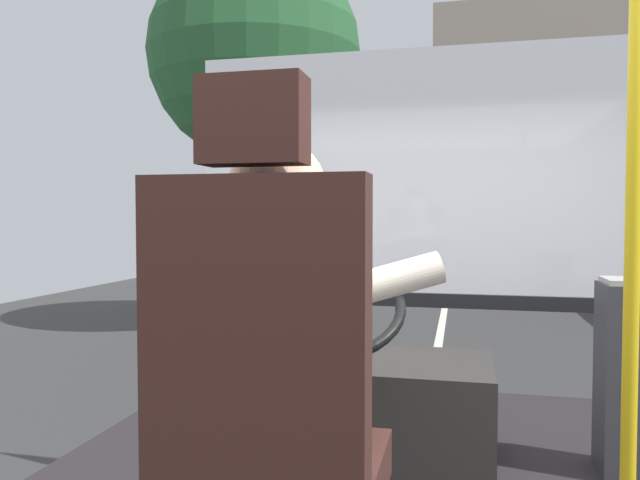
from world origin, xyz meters
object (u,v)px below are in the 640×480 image
at_px(handrail_pole, 633,223).
at_px(bus_driver, 283,338).
at_px(fare_box, 630,377).
at_px(steering_console, 357,402).
at_px(driver_seat, 269,420).

bearing_deg(handrail_pole, bus_driver, -150.15).
height_order(handrail_pole, fare_box, handrail_pole).
relative_size(steering_console, handrail_pole, 0.57).
distance_m(bus_driver, handrail_pole, 1.07).
xyz_separation_m(driver_seat, fare_box, (1.05, 1.22, -0.16)).
bearing_deg(fare_box, bus_driver, -133.43).
relative_size(steering_console, fare_box, 1.46).
bearing_deg(fare_box, handrail_pole, -104.27).
bearing_deg(handrail_pole, driver_seat, -145.29).
distance_m(driver_seat, bus_driver, 0.20).
bearing_deg(bus_driver, steering_console, 90.00).
bearing_deg(steering_console, driver_seat, -90.00).
xyz_separation_m(bus_driver, fare_box, (1.05, 1.11, -0.32)).
height_order(steering_console, fare_box, steering_console).
bearing_deg(driver_seat, bus_driver, 90.00).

